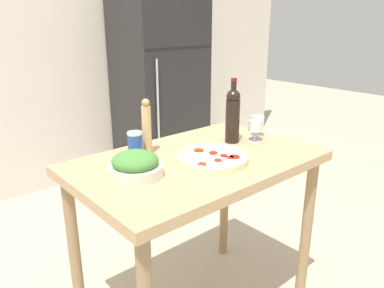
{
  "coord_description": "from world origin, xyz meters",
  "views": [
    {
      "loc": [
        -1.1,
        -1.23,
        1.53
      ],
      "look_at": [
        0.0,
        0.04,
        0.97
      ],
      "focal_mm": 35.0,
      "sensor_mm": 36.0,
      "label": 1
    }
  ],
  "objects_px": {
    "wine_glass_far": "(257,123)",
    "homemade_pizza": "(212,158)",
    "refrigerator": "(160,86)",
    "pepper_mill": "(147,128)",
    "salad_bowl": "(135,165)",
    "salt_canister": "(135,145)",
    "wine_bottle": "(233,114)",
    "wine_glass_near": "(255,127)"
  },
  "relations": [
    {
      "from": "wine_glass_near",
      "to": "wine_glass_far",
      "type": "bearing_deg",
      "value": 32.54
    },
    {
      "from": "salad_bowl",
      "to": "refrigerator",
      "type": "bearing_deg",
      "value": 51.19
    },
    {
      "from": "wine_glass_far",
      "to": "salt_canister",
      "type": "distance_m",
      "value": 0.71
    },
    {
      "from": "salt_canister",
      "to": "salad_bowl",
      "type": "bearing_deg",
      "value": -122.61
    },
    {
      "from": "wine_bottle",
      "to": "wine_glass_near",
      "type": "distance_m",
      "value": 0.14
    },
    {
      "from": "wine_glass_far",
      "to": "salad_bowl",
      "type": "bearing_deg",
      "value": -177.93
    },
    {
      "from": "refrigerator",
      "to": "pepper_mill",
      "type": "relative_size",
      "value": 6.57
    },
    {
      "from": "wine_glass_near",
      "to": "homemade_pizza",
      "type": "relative_size",
      "value": 0.35
    },
    {
      "from": "wine_bottle",
      "to": "refrigerator",
      "type": "bearing_deg",
      "value": 65.36
    },
    {
      "from": "wine_glass_far",
      "to": "salad_bowl",
      "type": "xyz_separation_m",
      "value": [
        -0.81,
        -0.03,
        -0.03
      ]
    },
    {
      "from": "pepper_mill",
      "to": "salad_bowl",
      "type": "bearing_deg",
      "value": -134.82
    },
    {
      "from": "refrigerator",
      "to": "wine_bottle",
      "type": "height_order",
      "value": "refrigerator"
    },
    {
      "from": "refrigerator",
      "to": "wine_glass_far",
      "type": "xyz_separation_m",
      "value": [
        -0.61,
        -1.74,
        0.1
      ]
    },
    {
      "from": "salad_bowl",
      "to": "homemade_pizza",
      "type": "distance_m",
      "value": 0.37
    },
    {
      "from": "wine_bottle",
      "to": "homemade_pizza",
      "type": "relative_size",
      "value": 1.02
    },
    {
      "from": "wine_glass_far",
      "to": "homemade_pizza",
      "type": "distance_m",
      "value": 0.47
    },
    {
      "from": "wine_glass_far",
      "to": "salad_bowl",
      "type": "distance_m",
      "value": 0.81
    },
    {
      "from": "pepper_mill",
      "to": "salad_bowl",
      "type": "relative_size",
      "value": 1.19
    },
    {
      "from": "refrigerator",
      "to": "wine_bottle",
      "type": "distance_m",
      "value": 1.89
    },
    {
      "from": "wine_bottle",
      "to": "salad_bowl",
      "type": "xyz_separation_m",
      "value": [
        -0.64,
        -0.05,
        -0.1
      ]
    },
    {
      "from": "wine_bottle",
      "to": "salt_canister",
      "type": "bearing_deg",
      "value": 166.92
    },
    {
      "from": "salad_bowl",
      "to": "salt_canister",
      "type": "xyz_separation_m",
      "value": [
        0.11,
        0.17,
        0.02
      ]
    },
    {
      "from": "pepper_mill",
      "to": "refrigerator",
      "type": "bearing_deg",
      "value": 52.0
    },
    {
      "from": "refrigerator",
      "to": "salad_bowl",
      "type": "xyz_separation_m",
      "value": [
        -1.42,
        -1.77,
        0.06
      ]
    },
    {
      "from": "salad_bowl",
      "to": "homemade_pizza",
      "type": "bearing_deg",
      "value": -13.39
    },
    {
      "from": "wine_bottle",
      "to": "homemade_pizza",
      "type": "xyz_separation_m",
      "value": [
        -0.28,
        -0.14,
        -0.13
      ]
    },
    {
      "from": "wine_bottle",
      "to": "pepper_mill",
      "type": "distance_m",
      "value": 0.47
    },
    {
      "from": "homemade_pizza",
      "to": "salad_bowl",
      "type": "bearing_deg",
      "value": 166.61
    },
    {
      "from": "salad_bowl",
      "to": "salt_canister",
      "type": "bearing_deg",
      "value": 57.39
    },
    {
      "from": "refrigerator",
      "to": "pepper_mill",
      "type": "xyz_separation_m",
      "value": [
        -1.23,
        -1.58,
        0.15
      ]
    },
    {
      "from": "wine_glass_near",
      "to": "salad_bowl",
      "type": "height_order",
      "value": "wine_glass_near"
    },
    {
      "from": "refrigerator",
      "to": "wine_glass_near",
      "type": "relative_size",
      "value": 15.34
    },
    {
      "from": "wine_glass_far",
      "to": "wine_bottle",
      "type": "bearing_deg",
      "value": 172.32
    },
    {
      "from": "salad_bowl",
      "to": "homemade_pizza",
      "type": "relative_size",
      "value": 0.69
    },
    {
      "from": "refrigerator",
      "to": "wine_glass_near",
      "type": "bearing_deg",
      "value": -111.12
    },
    {
      "from": "wine_glass_near",
      "to": "salad_bowl",
      "type": "bearing_deg",
      "value": 178.31
    },
    {
      "from": "wine_bottle",
      "to": "wine_glass_far",
      "type": "xyz_separation_m",
      "value": [
        0.18,
        -0.02,
        -0.07
      ]
    },
    {
      "from": "wine_glass_far",
      "to": "homemade_pizza",
      "type": "relative_size",
      "value": 0.35
    },
    {
      "from": "homemade_pizza",
      "to": "wine_glass_far",
      "type": "bearing_deg",
      "value": 14.26
    },
    {
      "from": "wine_bottle",
      "to": "pepper_mill",
      "type": "xyz_separation_m",
      "value": [
        -0.44,
        0.14,
        -0.02
      ]
    },
    {
      "from": "wine_bottle",
      "to": "salt_canister",
      "type": "distance_m",
      "value": 0.54
    },
    {
      "from": "wine_glass_far",
      "to": "pepper_mill",
      "type": "height_order",
      "value": "pepper_mill"
    }
  ]
}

